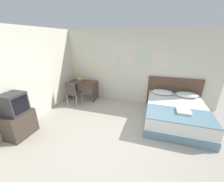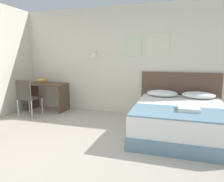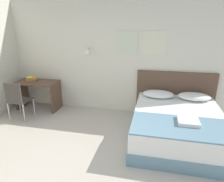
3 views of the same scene
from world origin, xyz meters
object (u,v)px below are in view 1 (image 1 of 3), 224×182
at_px(television, 14,104).
at_px(pillow_left, 162,92).
at_px(headboard, 173,92).
at_px(desk, 84,87).
at_px(tv_stand, 20,124).
at_px(throw_blanket, 180,115).
at_px(folded_towel_near_foot, 184,111).
at_px(pillow_right, 187,95).
at_px(desk_chair, 72,92).
at_px(fruit_bowl, 80,80).
at_px(bed, 175,113).

bearing_deg(television, pillow_left, 36.87).
bearing_deg(headboard, desk, -174.70).
bearing_deg(tv_stand, throw_blanket, 17.99).
distance_m(headboard, folded_towel_near_foot, 1.50).
distance_m(pillow_right, folded_towel_near_foot, 1.22).
xyz_separation_m(pillow_left, desk, (-2.99, -0.01, -0.12)).
bearing_deg(pillow_left, desk_chair, -167.23).
distance_m(folded_towel_near_foot, fruit_bowl, 3.82).
relative_size(bed, headboard, 1.15).
relative_size(folded_towel_near_foot, television, 0.68).
height_order(headboard, tv_stand, headboard).
xyz_separation_m(headboard, tv_stand, (-3.81, -2.87, -0.22)).
bearing_deg(bed, pillow_left, 116.84).
xyz_separation_m(pillow_right, throw_blanket, (-0.38, -1.34, -0.06)).
xyz_separation_m(throw_blanket, desk_chair, (-3.46, 0.64, -0.04)).
relative_size(headboard, pillow_right, 2.61).
distance_m(folded_towel_near_foot, desk, 3.67).
bearing_deg(folded_towel_near_foot, television, -160.57).
bearing_deg(bed, fruit_bowl, 167.86).
bearing_deg(folded_towel_near_foot, tv_stand, -160.58).
relative_size(headboard, tv_stand, 2.60).
xyz_separation_m(folded_towel_near_foot, desk, (-3.47, 1.18, -0.11)).
bearing_deg(fruit_bowl, television, -96.49).
bearing_deg(pillow_right, desk, -179.78).
distance_m(tv_stand, television, 0.58).
xyz_separation_m(pillow_right, desk_chair, (-3.84, -0.70, -0.10)).
relative_size(headboard, desk_chair, 1.97).
relative_size(desk_chair, tv_stand, 1.32).
bearing_deg(headboard, pillow_left, -141.73).
bearing_deg(tv_stand, headboard, 36.99).
xyz_separation_m(throw_blanket, folded_towel_near_foot, (0.10, 0.14, 0.04)).
xyz_separation_m(bed, headboard, (0.00, 1.04, 0.27)).
bearing_deg(desk_chair, pillow_right, 10.31).
height_order(pillow_right, tv_stand, pillow_right).
distance_m(headboard, desk, 3.38).
relative_size(pillow_right, television, 1.33).
xyz_separation_m(desk, desk_chair, (-0.09, -0.68, 0.02)).
xyz_separation_m(folded_towel_near_foot, tv_stand, (-3.91, -1.38, -0.28)).
height_order(throw_blanket, television, television).
xyz_separation_m(desk_chair, tv_stand, (-0.35, -1.87, -0.20)).
relative_size(bed, folded_towel_near_foot, 5.85).
bearing_deg(tv_stand, desk, 80.12).
distance_m(bed, headboard, 1.08).
bearing_deg(desk, folded_towel_near_foot, -18.77).
distance_m(folded_towel_near_foot, desk_chair, 3.60).
height_order(bed, fruit_bowl, fruit_bowl).
height_order(fruit_bowl, television, television).
xyz_separation_m(headboard, television, (-3.81, -2.87, 0.36)).
height_order(folded_towel_near_foot, desk_chair, desk_chair).
bearing_deg(desk, throw_blanket, -21.42).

